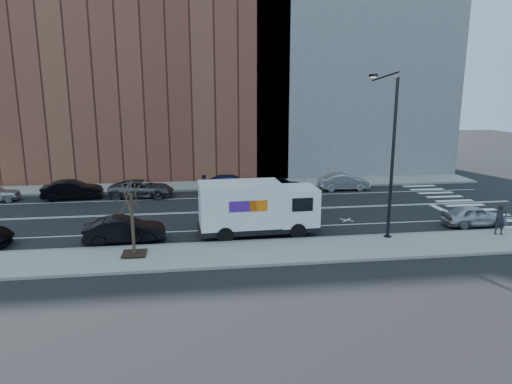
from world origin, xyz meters
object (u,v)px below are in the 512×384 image
object	(u,v)px
pedestrian	(500,219)
fedex_van	(257,207)
near_parked_front	(474,216)
far_parked_b	(72,190)
driving_sedan	(279,208)

from	to	relation	value
pedestrian	fedex_van	bearing A→B (deg)	-177.94
near_parked_front	pedestrian	distance (m)	2.24
fedex_van	far_parked_b	size ratio (longest dim) A/B	1.57
fedex_van	near_parked_front	xyz separation A→B (m)	(13.72, -0.07, -1.01)
driving_sedan	near_parked_front	distance (m)	12.29
fedex_van	driving_sedan	bearing A→B (deg)	58.32
driving_sedan	near_parked_front	size ratio (longest dim) A/B	1.03
pedestrian	driving_sedan	bearing A→B (deg)	165.81
fedex_van	far_parked_b	world-z (taller)	fedex_van
driving_sedan	pedestrian	xyz separation A→B (m)	(11.96, -5.70, 0.39)
near_parked_front	pedestrian	size ratio (longest dim) A/B	2.17
fedex_van	pedestrian	xyz separation A→B (m)	(13.90, -2.26, -0.62)
fedex_van	pedestrian	distance (m)	14.10
pedestrian	far_parked_b	bearing A→B (deg)	165.07
far_parked_b	near_parked_front	xyz separation A→B (m)	(26.71, -11.06, -0.08)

